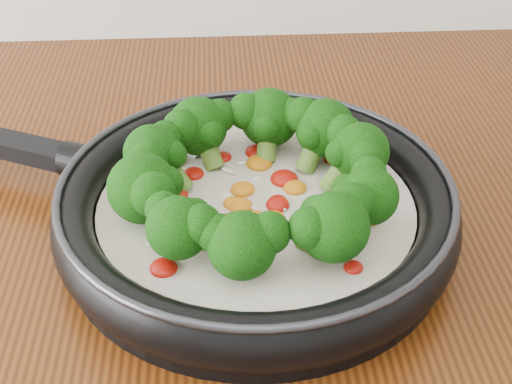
{
  "coord_description": "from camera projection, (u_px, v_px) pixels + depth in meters",
  "views": [
    {
      "loc": [
        -0.16,
        0.52,
        1.32
      ],
      "look_at": [
        -0.13,
        1.03,
        0.95
      ],
      "focal_mm": 49.99,
      "sensor_mm": 36.0,
      "label": 1
    }
  ],
  "objects": [
    {
      "name": "skillet",
      "position": [
        252.0,
        200.0,
        0.64
      ],
      "size": [
        0.59,
        0.48,
        0.1
      ],
      "color": "black",
      "rests_on": "counter"
    }
  ]
}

